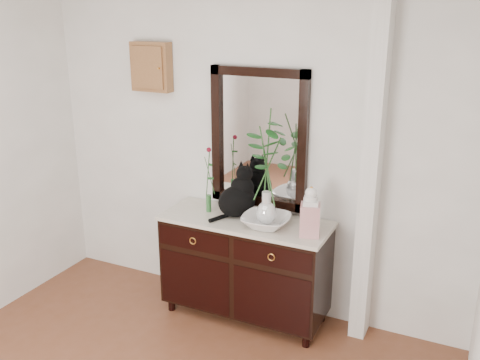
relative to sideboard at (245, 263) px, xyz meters
The scene contains 10 objects.
wall_back 0.92m from the sideboard, 111.80° to the left, with size 3.60×0.04×2.70m, color white.
pilaster 1.27m from the sideboard, 10.70° to the left, with size 0.12×0.20×2.70m, color white.
sideboard is the anchor object (origin of this frame).
wall_mirror 0.99m from the sideboard, 90.00° to the left, with size 0.80×0.06×1.10m.
key_cabinet 1.77m from the sideboard, 167.54° to the left, with size 0.35×0.10×0.40m, color brown.
cat 0.59m from the sideboard, 153.45° to the left, with size 0.28×0.35×0.40m, color black, non-canonical shape.
lotus_bowl 0.47m from the sideboard, 18.30° to the right, with size 0.36×0.36×0.09m, color silver.
vase_branches 0.87m from the sideboard, 18.30° to the right, with size 0.43×0.43×0.90m, color silver, non-canonical shape.
bud_vase_rose 0.73m from the sideboard, behind, with size 0.07×0.07×0.55m, color #2E6730, non-canonical shape.
ginger_jar 0.79m from the sideboard, ahead, with size 0.14×0.14×0.37m, color white, non-canonical shape.
Camera 1 is at (1.71, -1.76, 2.43)m, focal length 40.00 mm.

